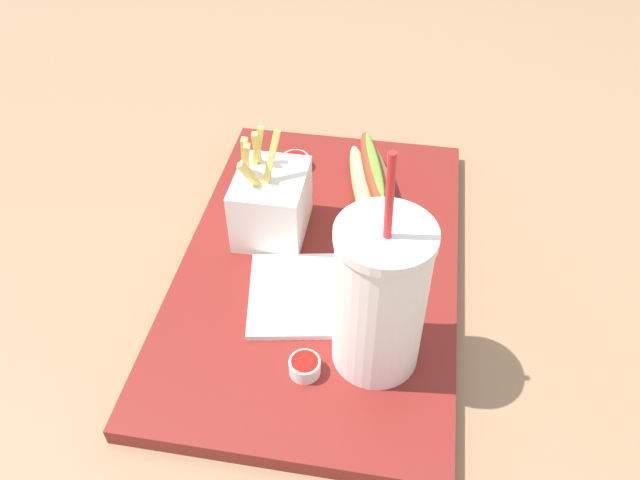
{
  "coord_description": "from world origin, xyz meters",
  "views": [
    {
      "loc": [
        0.5,
        0.08,
        0.53
      ],
      "look_at": [
        0.0,
        0.0,
        0.05
      ],
      "focal_mm": 35.32,
      "sensor_mm": 36.0,
      "label": 1
    }
  ],
  "objects": [
    {
      "name": "fries_basket",
      "position": [
        -0.04,
        -0.06,
        0.06
      ],
      "size": [
        0.1,
        0.08,
        0.14
      ],
      "color": "white",
      "rests_on": "food_tray"
    },
    {
      "name": "napkin_stack",
      "position": [
        0.06,
        0.0,
        0.02
      ],
      "size": [
        0.14,
        0.15,
        0.01
      ],
      "primitive_type": "cube",
      "rotation": [
        0.0,
        0.0,
        0.18
      ],
      "color": "white",
      "rests_on": "food_tray"
    },
    {
      "name": "ketchup_cup_1",
      "position": [
        0.16,
        0.01,
        0.03
      ],
      "size": [
        0.03,
        0.03,
        0.02
      ],
      "color": "white",
      "rests_on": "food_tray"
    },
    {
      "name": "ground_plane",
      "position": [
        0.0,
        0.0,
        -0.01
      ],
      "size": [
        2.4,
        2.4,
        0.02
      ],
      "primitive_type": "cube",
      "color": "#8C6B4C"
    },
    {
      "name": "ketchup_cup_2",
      "position": [
        -0.17,
        -0.06,
        0.03
      ],
      "size": [
        0.04,
        0.04,
        0.02
      ],
      "color": "white",
      "rests_on": "food_tray"
    },
    {
      "name": "soda_cup",
      "position": [
        0.12,
        0.08,
        0.1
      ],
      "size": [
        0.09,
        0.09,
        0.25
      ],
      "color": "white",
      "rests_on": "food_tray"
    },
    {
      "name": "hot_dog_1",
      "position": [
        -0.12,
        0.05,
        0.04
      ],
      "size": [
        0.19,
        0.09,
        0.06
      ],
      "color": "#DBB775",
      "rests_on": "food_tray"
    },
    {
      "name": "food_tray",
      "position": [
        0.0,
        0.0,
        0.01
      ],
      "size": [
        0.5,
        0.31,
        0.02
      ],
      "primitive_type": "cube",
      "color": "maroon",
      "rests_on": "ground_plane"
    }
  ]
}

